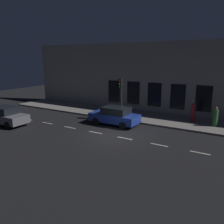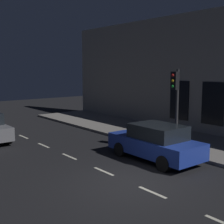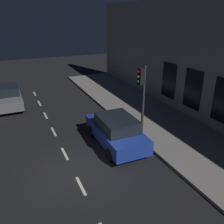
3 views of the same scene
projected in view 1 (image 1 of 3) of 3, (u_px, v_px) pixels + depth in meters
name	position (u px, v px, depth m)	size (l,w,h in m)	color
ground_plane	(113.00, 136.00, 17.17)	(60.00, 60.00, 0.00)	black
sidewalk	(145.00, 117.00, 22.38)	(4.50, 32.00, 0.15)	gray
building_facade	(156.00, 78.00, 23.71)	(0.65, 32.00, 7.32)	gray
lane_centre_line	(125.00, 138.00, 16.67)	(0.12, 27.20, 0.01)	beige
traffic_light	(121.00, 91.00, 21.03)	(0.48, 0.32, 3.78)	#2D2D30
parked_car_0	(115.00, 116.00, 19.94)	(2.01, 4.31, 1.58)	#1E389E
parked_car_1	(6.00, 116.00, 19.96)	(1.87, 3.97, 1.58)	slate
pedestrian_0	(193.00, 112.00, 20.39)	(0.53, 0.53, 1.80)	maroon
pedestrian_1	(215.00, 117.00, 18.96)	(0.47, 0.47, 1.64)	#336B38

